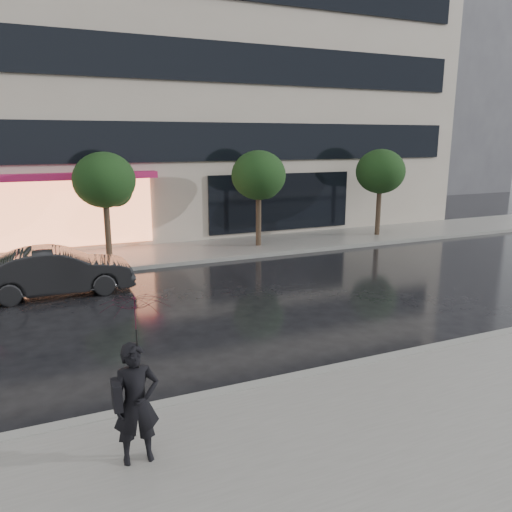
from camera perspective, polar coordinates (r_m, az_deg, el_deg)
ground at (r=10.92m, az=7.36°, el=-10.77°), size 120.00×120.00×0.00m
sidewalk_near at (r=8.60m, az=19.14°, el=-18.04°), size 60.00×4.50×0.12m
sidewalk_far at (r=19.95m, az=-7.91°, el=0.48°), size 60.00×3.50×0.12m
curb_near at (r=10.13m, az=10.35°, el=-12.44°), size 60.00×0.25×0.14m
curb_far at (r=18.31m, az=-6.40°, el=-0.59°), size 60.00×0.25×0.14m
office_building at (r=27.37m, az=-13.38°, el=22.54°), size 30.00×12.76×18.00m
bg_building_right at (r=48.17m, az=17.59°, el=16.91°), size 12.00×12.00×16.00m
tree_mid_west at (r=18.73m, az=-16.76°, el=8.09°), size 2.20×2.20×3.99m
tree_mid_east at (r=20.36m, az=0.42°, el=9.01°), size 2.20×2.20×3.99m
tree_far_east at (r=23.45m, az=14.10°, el=9.18°), size 2.20×2.20×3.99m
parked_car at (r=15.50m, az=-21.72°, el=-1.64°), size 4.20×1.48×1.38m
pedestrian_with_umbrella at (r=6.84m, az=-13.56°, el=-11.04°), size 0.94×0.95×2.37m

